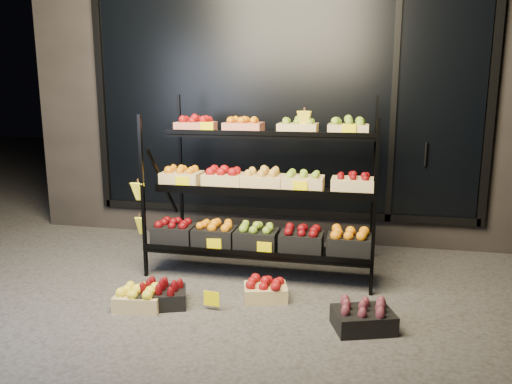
% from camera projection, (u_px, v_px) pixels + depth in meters
% --- Properties ---
extents(ground, '(24.00, 24.00, 0.00)m').
position_uv_depth(ground, '(248.00, 293.00, 4.29)').
color(ground, '#514F4C').
rests_on(ground, ground).
extents(building, '(6.00, 2.08, 3.50)m').
position_uv_depth(building, '(294.00, 86.00, 6.41)').
color(building, '#2D2826').
rests_on(building, ground).
extents(display_rack, '(2.18, 1.02, 1.66)m').
position_uv_depth(display_rack, '(262.00, 190.00, 4.70)').
color(display_rack, black).
rests_on(display_rack, ground).
extents(tag_floor_a, '(0.13, 0.01, 0.12)m').
position_uv_depth(tag_floor_a, '(212.00, 303.00, 3.93)').
color(tag_floor_a, '#EDD900').
rests_on(tag_floor_a, ground).
extents(floor_crate_left, '(0.40, 0.31, 0.19)m').
position_uv_depth(floor_crate_left, '(139.00, 298.00, 3.97)').
color(floor_crate_left, '#DEC180').
rests_on(floor_crate_left, ground).
extents(floor_crate_midleft, '(0.46, 0.40, 0.20)m').
position_uv_depth(floor_crate_midleft, '(162.00, 295.00, 4.01)').
color(floor_crate_midleft, black).
rests_on(floor_crate_midleft, ground).
extents(floor_crate_midright, '(0.41, 0.34, 0.18)m').
position_uv_depth(floor_crate_midright, '(265.00, 289.00, 4.14)').
color(floor_crate_midright, '#DEC180').
rests_on(floor_crate_midright, ground).
extents(floor_crate_right, '(0.50, 0.43, 0.21)m').
position_uv_depth(floor_crate_right, '(363.00, 317.00, 3.62)').
color(floor_crate_right, black).
rests_on(floor_crate_right, ground).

